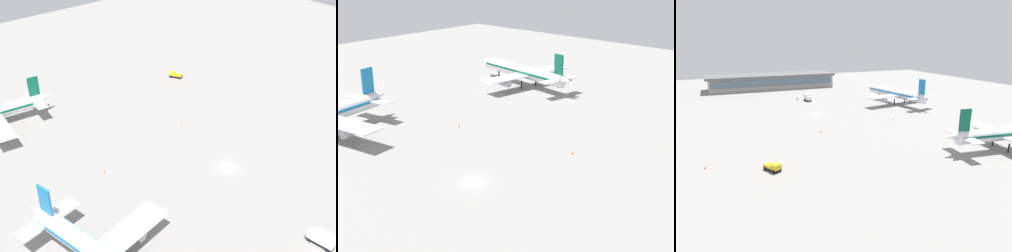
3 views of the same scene
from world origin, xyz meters
TOP-DOWN VIEW (x-y plane):
  - ground at (0.00, 0.00)m, footprint 288.00×288.00m
  - airplane_at_gate at (-36.93, 58.09)m, footprint 39.92×32.23m
  - safety_cone_mid_apron at (-24.18, 19.04)m, footprint 0.44×0.44m
  - safety_cone_far_side at (5.78, 23.25)m, footprint 0.44×0.44m

SIDE VIEW (x-z plane):
  - ground at x=0.00m, z-range 0.00..0.00m
  - safety_cone_mid_apron at x=-24.18m, z-range 0.00..0.60m
  - safety_cone_far_side at x=5.78m, z-range 0.00..0.60m
  - airplane_at_gate at x=-36.93m, z-range -1.66..10.50m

